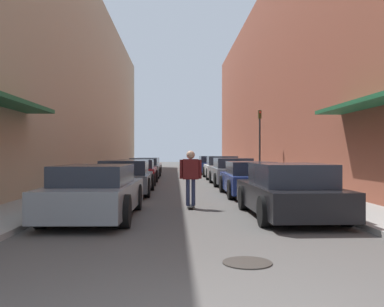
{
  "coord_description": "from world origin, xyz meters",
  "views": [
    {
      "loc": [
        -0.37,
        -3.49,
        1.55
      ],
      "look_at": [
        0.18,
        10.5,
        1.54
      ],
      "focal_mm": 40.0,
      "sensor_mm": 36.0,
      "label": 1
    }
  ],
  "objects_px": {
    "skateboarder": "(191,173)",
    "parked_car_left_2": "(136,172)",
    "parked_car_left_3": "(144,168)",
    "parked_car_right_1": "(249,179)",
    "parked_car_left_1": "(125,178)",
    "parked_car_right_4": "(211,165)",
    "parked_car_right_3": "(221,168)",
    "parked_car_right_2": "(232,172)",
    "parked_car_right_0": "(288,191)",
    "parked_car_left_0": "(96,192)",
    "parked_car_left_4": "(148,166)",
    "traffic_light": "(260,137)",
    "manhole_cover": "(247,263)"
  },
  "relations": [
    {
      "from": "parked_car_left_4",
      "to": "parked_car_right_2",
      "type": "height_order",
      "value": "parked_car_right_2"
    },
    {
      "from": "parked_car_right_1",
      "to": "skateboarder",
      "type": "xyz_separation_m",
      "value": [
        -2.26,
        -3.43,
        0.39
      ]
    },
    {
      "from": "parked_car_right_1",
      "to": "parked_car_right_0",
      "type": "bearing_deg",
      "value": -89.61
    },
    {
      "from": "parked_car_left_0",
      "to": "parked_car_left_2",
      "type": "bearing_deg",
      "value": 90.3
    },
    {
      "from": "parked_car_right_2",
      "to": "skateboarder",
      "type": "xyz_separation_m",
      "value": [
        -2.33,
        -8.6,
        0.36
      ]
    },
    {
      "from": "parked_car_left_0",
      "to": "parked_car_right_1",
      "type": "bearing_deg",
      "value": 48.64
    },
    {
      "from": "parked_car_right_4",
      "to": "manhole_cover",
      "type": "bearing_deg",
      "value": -93.66
    },
    {
      "from": "parked_car_left_1",
      "to": "parked_car_right_1",
      "type": "distance_m",
      "value": 4.65
    },
    {
      "from": "parked_car_right_3",
      "to": "manhole_cover",
      "type": "height_order",
      "value": "parked_car_right_3"
    },
    {
      "from": "parked_car_right_3",
      "to": "skateboarder",
      "type": "height_order",
      "value": "skateboarder"
    },
    {
      "from": "skateboarder",
      "to": "parked_car_right_4",
      "type": "bearing_deg",
      "value": 83.54
    },
    {
      "from": "parked_car_left_2",
      "to": "parked_car_right_0",
      "type": "relative_size",
      "value": 0.89
    },
    {
      "from": "parked_car_left_0",
      "to": "skateboarder",
      "type": "xyz_separation_m",
      "value": [
        2.32,
        1.77,
        0.37
      ]
    },
    {
      "from": "parked_car_left_4",
      "to": "parked_car_left_2",
      "type": "bearing_deg",
      "value": -89.54
    },
    {
      "from": "parked_car_right_1",
      "to": "parked_car_right_2",
      "type": "bearing_deg",
      "value": 89.26
    },
    {
      "from": "parked_car_right_2",
      "to": "parked_car_right_0",
      "type": "bearing_deg",
      "value": -90.17
    },
    {
      "from": "parked_car_right_0",
      "to": "parked_car_left_2",
      "type": "bearing_deg",
      "value": 112.68
    },
    {
      "from": "parked_car_left_1",
      "to": "traffic_light",
      "type": "height_order",
      "value": "traffic_light"
    },
    {
      "from": "parked_car_left_0",
      "to": "skateboarder",
      "type": "height_order",
      "value": "skateboarder"
    },
    {
      "from": "parked_car_left_3",
      "to": "parked_car_right_0",
      "type": "xyz_separation_m",
      "value": [
        4.68,
        -16.78,
        0.03
      ]
    },
    {
      "from": "parked_car_left_3",
      "to": "parked_car_right_2",
      "type": "bearing_deg",
      "value": -53.54
    },
    {
      "from": "parked_car_left_1",
      "to": "parked_car_right_0",
      "type": "relative_size",
      "value": 1.04
    },
    {
      "from": "parked_car_left_3",
      "to": "parked_car_right_1",
      "type": "distance_m",
      "value": 12.45
    },
    {
      "from": "parked_car_left_2",
      "to": "parked_car_right_4",
      "type": "xyz_separation_m",
      "value": [
        4.6,
        10.26,
        0.05
      ]
    },
    {
      "from": "traffic_light",
      "to": "parked_car_right_4",
      "type": "bearing_deg",
      "value": 102.33
    },
    {
      "from": "parked_car_left_3",
      "to": "parked_car_right_3",
      "type": "distance_m",
      "value": 4.89
    },
    {
      "from": "parked_car_left_2",
      "to": "parked_car_left_3",
      "type": "xyz_separation_m",
      "value": [
        -0.01,
        5.6,
        -0.0
      ]
    },
    {
      "from": "parked_car_left_2",
      "to": "parked_car_left_4",
      "type": "relative_size",
      "value": 0.94
    },
    {
      "from": "parked_car_left_1",
      "to": "parked_car_left_3",
      "type": "distance_m",
      "value": 10.71
    },
    {
      "from": "parked_car_left_4",
      "to": "skateboarder",
      "type": "xyz_separation_m",
      "value": [
        2.46,
        -20.22,
        0.41
      ]
    },
    {
      "from": "parked_car_left_0",
      "to": "parked_car_right_1",
      "type": "height_order",
      "value": "parked_car_left_0"
    },
    {
      "from": "manhole_cover",
      "to": "parked_car_left_3",
      "type": "bearing_deg",
      "value": 98.05
    },
    {
      "from": "parked_car_right_2",
      "to": "manhole_cover",
      "type": "bearing_deg",
      "value": -96.82
    },
    {
      "from": "skateboarder",
      "to": "parked_car_left_2",
      "type": "bearing_deg",
      "value": 104.22
    },
    {
      "from": "parked_car_left_4",
      "to": "parked_car_right_3",
      "type": "distance_m",
      "value": 8.0
    },
    {
      "from": "parked_car_right_0",
      "to": "parked_car_right_2",
      "type": "bearing_deg",
      "value": 89.83
    },
    {
      "from": "parked_car_right_4",
      "to": "skateboarder",
      "type": "xyz_separation_m",
      "value": [
        -2.22,
        -19.63,
        0.34
      ]
    },
    {
      "from": "parked_car_right_0",
      "to": "parked_car_left_1",
      "type": "bearing_deg",
      "value": 127.22
    },
    {
      "from": "parked_car_left_0",
      "to": "parked_car_left_2",
      "type": "xyz_separation_m",
      "value": [
        -0.06,
        11.15,
        -0.02
      ]
    },
    {
      "from": "parked_car_left_1",
      "to": "traffic_light",
      "type": "bearing_deg",
      "value": 45.78
    },
    {
      "from": "parked_car_left_0",
      "to": "parked_car_right_0",
      "type": "distance_m",
      "value": 4.61
    },
    {
      "from": "parked_car_right_2",
      "to": "parked_car_left_1",
      "type": "bearing_deg",
      "value": -137.01
    },
    {
      "from": "parked_car_left_3",
      "to": "parked_car_right_1",
      "type": "height_order",
      "value": "parked_car_right_1"
    },
    {
      "from": "parked_car_left_3",
      "to": "parked_car_right_4",
      "type": "xyz_separation_m",
      "value": [
        4.61,
        4.65,
        0.05
      ]
    },
    {
      "from": "parked_car_right_1",
      "to": "skateboarder",
      "type": "distance_m",
      "value": 4.12
    },
    {
      "from": "parked_car_right_2",
      "to": "traffic_light",
      "type": "height_order",
      "value": "traffic_light"
    },
    {
      "from": "parked_car_left_0",
      "to": "parked_car_left_3",
      "type": "bearing_deg",
      "value": 90.24
    },
    {
      "from": "parked_car_right_1",
      "to": "parked_car_right_3",
      "type": "height_order",
      "value": "parked_car_right_3"
    },
    {
      "from": "manhole_cover",
      "to": "traffic_light",
      "type": "height_order",
      "value": "traffic_light"
    },
    {
      "from": "parked_car_right_4",
      "to": "skateboarder",
      "type": "bearing_deg",
      "value": -96.46
    }
  ]
}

